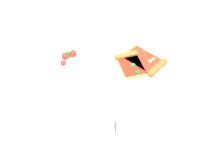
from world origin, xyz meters
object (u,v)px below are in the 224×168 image
object	(u,v)px
salad_bowl	(71,64)
soda_glass	(131,130)
plate	(137,67)
pizza_slice_near	(130,63)
pizza_slice_far	(146,61)

from	to	relation	value
salad_bowl	soda_glass	world-z (taller)	soda_glass
plate	pizza_slice_near	size ratio (longest dim) A/B	1.77
plate	soda_glass	distance (m)	0.29
pizza_slice_near	soda_glass	distance (m)	0.29
pizza_slice_near	pizza_slice_far	world-z (taller)	pizza_slice_far
plate	pizza_slice_near	bearing A→B (deg)	25.92
pizza_slice_far	salad_bowl	xyz separation A→B (m)	(0.20, 0.18, 0.02)
pizza_slice_far	soda_glass	bearing A→B (deg)	111.76
soda_glass	pizza_slice_far	bearing A→B (deg)	-68.24
pizza_slice_near	pizza_slice_far	bearing A→B (deg)	-133.80
pizza_slice_near	salad_bowl	world-z (taller)	salad_bowl
plate	salad_bowl	distance (m)	0.24
plate	soda_glass	size ratio (longest dim) A/B	2.33
plate	pizza_slice_near	xyz separation A→B (m)	(0.02, 0.01, 0.01)
pizza_slice_near	pizza_slice_far	xyz separation A→B (m)	(-0.04, -0.04, -0.00)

